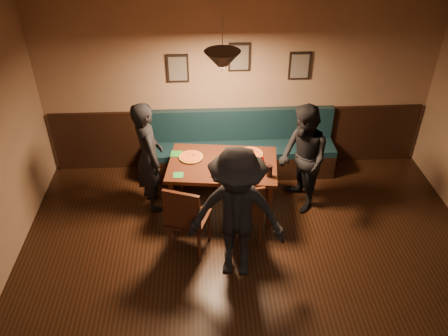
# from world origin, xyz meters

# --- Properties ---
(ceiling) EXTENTS (7.00, 7.00, 0.00)m
(ceiling) POSITION_xyz_m (0.00, 0.00, 2.80)
(ceiling) COLOR silver
(ceiling) RESTS_ON ground
(wall_back) EXTENTS (6.00, 0.00, 6.00)m
(wall_back) POSITION_xyz_m (0.00, 3.50, 1.40)
(wall_back) COLOR #8C704F
(wall_back) RESTS_ON ground
(wainscot) EXTENTS (5.88, 0.06, 1.00)m
(wainscot) POSITION_xyz_m (0.00, 3.47, 0.50)
(wainscot) COLOR black
(wainscot) RESTS_ON ground
(booth_bench) EXTENTS (3.00, 0.60, 1.00)m
(booth_bench) POSITION_xyz_m (0.00, 3.20, 0.50)
(booth_bench) COLOR #0F232D
(booth_bench) RESTS_ON ground
(picture_left) EXTENTS (0.32, 0.04, 0.42)m
(picture_left) POSITION_xyz_m (-0.90, 3.47, 1.70)
(picture_left) COLOR black
(picture_left) RESTS_ON wall_back
(picture_center) EXTENTS (0.32, 0.04, 0.42)m
(picture_center) POSITION_xyz_m (0.00, 3.47, 1.85)
(picture_center) COLOR black
(picture_center) RESTS_ON wall_back
(picture_right) EXTENTS (0.32, 0.04, 0.42)m
(picture_right) POSITION_xyz_m (0.90, 3.47, 1.70)
(picture_right) COLOR black
(picture_right) RESTS_ON wall_back
(pendant_lamp) EXTENTS (0.44, 0.44, 0.25)m
(pendant_lamp) POSITION_xyz_m (-0.31, 2.30, 2.25)
(pendant_lamp) COLOR black
(pendant_lamp) RESTS_ON ceiling
(dining_table) EXTENTS (1.58, 1.12, 0.79)m
(dining_table) POSITION_xyz_m (-0.31, 2.30, 0.40)
(dining_table) COLOR black
(dining_table) RESTS_ON floor
(chair_near_left) EXTENTS (0.59, 0.59, 1.05)m
(chair_near_left) POSITION_xyz_m (-0.77, 1.51, 0.52)
(chair_near_left) COLOR black
(chair_near_left) RESTS_ON floor
(chair_near_right) EXTENTS (0.49, 0.49, 0.98)m
(chair_near_right) POSITION_xyz_m (-0.08, 1.63, 0.49)
(chair_near_right) COLOR black
(chair_near_right) RESTS_ON floor
(diner_left) EXTENTS (0.57, 0.70, 1.66)m
(diner_left) POSITION_xyz_m (-1.32, 2.44, 0.83)
(diner_left) COLOR black
(diner_left) RESTS_ON floor
(diner_right) EXTENTS (0.77, 0.90, 1.60)m
(diner_right) POSITION_xyz_m (0.81, 2.32, 0.80)
(diner_right) COLOR black
(diner_right) RESTS_ON floor
(diner_front) EXTENTS (1.22, 0.83, 1.75)m
(diner_front) POSITION_xyz_m (-0.21, 1.09, 0.87)
(diner_front) COLOR black
(diner_front) RESTS_ON floor
(pizza_a) EXTENTS (0.41, 0.41, 0.04)m
(pizza_a) POSITION_xyz_m (-0.74, 2.44, 0.81)
(pizza_a) COLOR gold
(pizza_a) RESTS_ON dining_table
(pizza_b) EXTENTS (0.41, 0.41, 0.04)m
(pizza_b) POSITION_xyz_m (-0.23, 2.13, 0.81)
(pizza_b) COLOR gold
(pizza_b) RESTS_ON dining_table
(pizza_c) EXTENTS (0.45, 0.45, 0.04)m
(pizza_c) POSITION_xyz_m (0.09, 2.48, 0.81)
(pizza_c) COLOR orange
(pizza_c) RESTS_ON dining_table
(soda_glass) EXTENTS (0.09, 0.09, 0.17)m
(soda_glass) POSITION_xyz_m (0.29, 1.96, 0.87)
(soda_glass) COLOR black
(soda_glass) RESTS_ON dining_table
(tabasco_bottle) EXTENTS (0.03, 0.03, 0.11)m
(tabasco_bottle) POSITION_xyz_m (0.25, 2.28, 0.85)
(tabasco_bottle) COLOR maroon
(tabasco_bottle) RESTS_ON dining_table
(napkin_a) EXTENTS (0.17, 0.17, 0.01)m
(napkin_a) POSITION_xyz_m (-0.94, 2.57, 0.79)
(napkin_a) COLOR #1C691F
(napkin_a) RESTS_ON dining_table
(napkin_b) EXTENTS (0.14, 0.14, 0.01)m
(napkin_b) POSITION_xyz_m (-0.90, 2.04, 0.79)
(napkin_b) COLOR #1E722E
(napkin_b) RESTS_ON dining_table
(cutlery_set) EXTENTS (0.19, 0.06, 0.00)m
(cutlery_set) POSITION_xyz_m (-0.35, 1.96, 0.79)
(cutlery_set) COLOR silver
(cutlery_set) RESTS_ON dining_table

